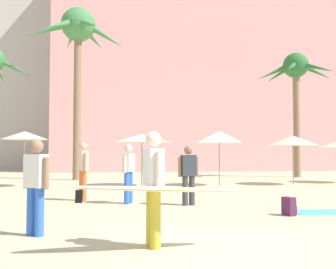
% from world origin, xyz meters
% --- Properties ---
extents(ground, '(120.00, 120.00, 0.00)m').
position_xyz_m(ground, '(0.00, 0.00, 0.00)').
color(ground, '#C6B28C').
extents(hotel_pink, '(24.99, 11.59, 19.62)m').
position_xyz_m(hotel_pink, '(6.06, 31.70, 9.81)').
color(hotel_pink, pink).
rests_on(hotel_pink, ground).
extents(hotel_tower_gray, '(16.96, 9.30, 29.78)m').
position_xyz_m(hotel_tower_gray, '(-9.72, 37.33, 14.89)').
color(hotel_tower_gray, '#BCB7AD').
rests_on(hotel_tower_gray, ground).
extents(palm_tree_far_left, '(5.07, 4.68, 7.83)m').
position_xyz_m(palm_tree_far_left, '(9.89, 17.71, 6.33)').
color(palm_tree_far_left, '#896B4C').
rests_on(palm_tree_far_left, ground).
extents(palm_tree_left, '(5.50, 5.43, 9.72)m').
position_xyz_m(palm_tree_left, '(-3.52, 16.86, 8.03)').
color(palm_tree_left, '#896B4C').
rests_on(palm_tree_left, ground).
extents(cafe_umbrella_0, '(2.63, 2.63, 2.32)m').
position_xyz_m(cafe_umbrella_0, '(-0.24, 12.02, 2.13)').
color(cafe_umbrella_0, gray).
rests_on(cafe_umbrella_0, ground).
extents(cafe_umbrella_1, '(2.11, 2.11, 2.48)m').
position_xyz_m(cafe_umbrella_1, '(3.27, 11.80, 2.20)').
color(cafe_umbrella_1, gray).
rests_on(cafe_umbrella_1, ground).
extents(cafe_umbrella_4, '(2.31, 2.31, 2.30)m').
position_xyz_m(cafe_umbrella_4, '(6.84, 11.88, 2.06)').
color(cafe_umbrella_4, gray).
rests_on(cafe_umbrella_4, ground).
extents(cafe_umbrella_5, '(2.01, 2.01, 2.42)m').
position_xyz_m(cafe_umbrella_5, '(-5.34, 12.20, 2.23)').
color(cafe_umbrella_5, gray).
rests_on(cafe_umbrella_5, ground).
extents(beach_towel, '(1.83, 1.06, 0.01)m').
position_xyz_m(beach_towel, '(3.67, 3.29, 0.01)').
color(beach_towel, '#4CC6D6').
rests_on(beach_towel, ground).
extents(backpack, '(0.30, 0.34, 0.42)m').
position_xyz_m(backpack, '(2.49, 2.95, 0.20)').
color(backpack, '#562348').
rests_on(backpack, ground).
extents(person_mid_left, '(2.72, 0.91, 1.75)m').
position_xyz_m(person_mid_left, '(-0.93, 0.12, 0.93)').
color(person_mid_left, gold).
rests_on(person_mid_left, ground).
extents(person_far_left, '(0.38, 0.58, 1.69)m').
position_xyz_m(person_far_left, '(-1.09, 5.70, 0.93)').
color(person_far_left, blue).
rests_on(person_far_left, ground).
extents(person_mid_right, '(0.53, 0.45, 1.66)m').
position_xyz_m(person_mid_right, '(-2.86, 1.38, 0.91)').
color(person_mid_right, blue).
rests_on(person_mid_right, ground).
extents(person_mid_center, '(0.36, 0.59, 1.77)m').
position_xyz_m(person_mid_center, '(-2.44, 6.64, 0.97)').
color(person_mid_center, orange).
rests_on(person_mid_center, ground).
extents(person_near_left, '(0.61, 0.28, 1.65)m').
position_xyz_m(person_near_left, '(0.55, 5.09, 0.90)').
color(person_near_left, '#3D3D42').
rests_on(person_near_left, ground).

